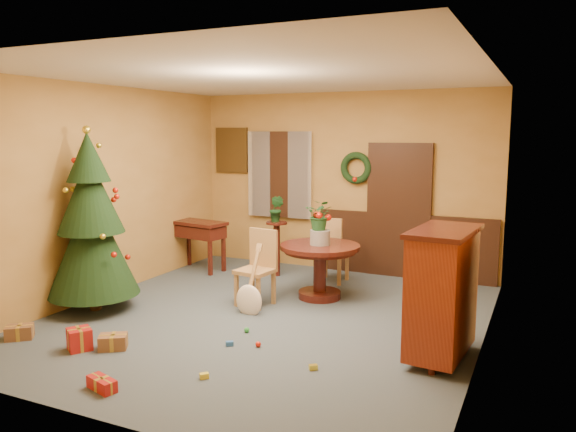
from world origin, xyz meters
The scene contains 21 objects.
room_envelope centered at (0.21, 2.70, 1.12)m, with size 5.50×5.50×5.50m.
dining_table centered at (0.28, 1.08, 0.52)m, with size 1.09×1.09×0.75m.
urn centered at (0.28, 1.08, 0.85)m, with size 0.27×0.27×0.20m, color slate.
centerpiece_plant centered at (0.28, 1.08, 1.15)m, with size 0.37×0.32×0.41m, color #1E4C23.
chair_near centered at (-0.36, 0.50, 0.53)m, with size 0.48×0.48×0.99m.
chair_far centered at (0.13, 1.89, 0.54)m, with size 0.44×0.44×1.01m.
guitar centered at (-0.27, 0.07, 0.42)m, with size 0.36×0.17×0.85m, color white, non-canonical shape.
plant_stand centered at (-0.80, 1.94, 0.54)m, with size 0.33×0.33×0.86m.
stand_plant centered at (-0.80, 1.94, 1.07)m, with size 0.23×0.19×0.42m, color #19471E.
christmas_tree centered at (-2.15, -0.61, 1.11)m, with size 1.13×1.13×2.34m.
writing_desk centered at (-2.12, 1.72, 0.62)m, with size 0.98×0.60×0.82m.
sideboard centered at (2.15, -0.36, 0.71)m, with size 0.64×1.08×1.33m.
gift_a centered at (-1.01, -1.55, 0.08)m, with size 0.35×0.33×0.15m.
gift_b centered at (-1.31, -1.71, 0.11)m, with size 0.31×0.31×0.23m.
gift_c centered at (-2.15, -1.76, 0.07)m, with size 0.34×0.33×0.15m.
gift_d centered at (-0.43, -2.33, 0.06)m, with size 0.34×0.21×0.11m.
toy_a centered at (0.06, -0.96, 0.03)m, with size 0.08×0.05×0.05m, color #285FB1.
toy_b centered at (0.03, -0.53, 0.03)m, with size 0.06×0.06×0.06m, color #268E34.
toy_c centered at (0.26, -1.75, 0.03)m, with size 0.08×0.05×0.05m, color yellow.
toy_d centered at (0.35, -0.86, 0.03)m, with size 0.06×0.06×0.06m, color red.
toy_e centered at (1.10, -1.15, 0.03)m, with size 0.08×0.05×0.05m, color yellow.
Camera 1 is at (3.03, -5.88, 2.25)m, focal length 35.00 mm.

